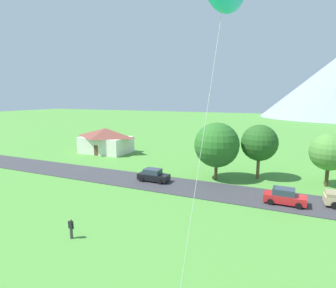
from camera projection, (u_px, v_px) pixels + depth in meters
road_strip at (199, 189)px, 34.49m from camera, size 160.00×6.56×0.08m
house_leftmost at (106, 140)px, 56.85m from camera, size 10.28×6.99×5.05m
tree_near_left at (259, 143)px, 38.40m from camera, size 5.02×5.02×7.56m
tree_left_of_center at (329, 152)px, 34.94m from camera, size 4.72×4.72×6.85m
tree_center at (217, 145)px, 37.92m from camera, size 6.14×6.14×7.91m
parked_car_red_west_end at (284, 197)px, 29.49m from camera, size 4.23×2.13×1.68m
parked_car_black_mid_west at (153, 175)px, 37.46m from camera, size 4.21×2.09×1.68m
watcher_person at (71, 228)px, 22.40m from camera, size 0.56×0.24×1.68m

